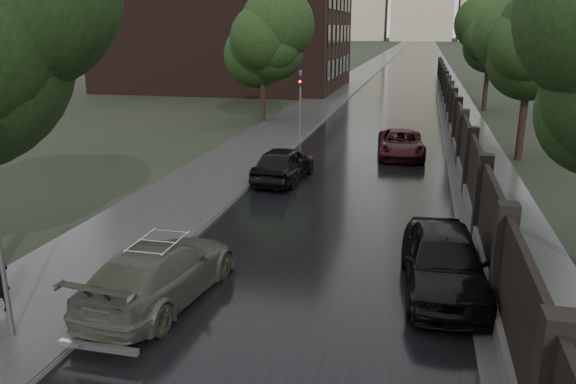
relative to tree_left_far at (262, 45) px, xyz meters
The scene contains 12 objects.
road 160.29m from the tree_left_far, 87.14° to the left, with size 8.00×420.00×0.02m, color black.
sidewalk_left 160.10m from the tree_left_far, 89.28° to the left, with size 4.00×420.00×0.16m, color #2D2D2D.
verge_right 160.65m from the tree_left_far, 85.18° to the left, with size 3.00×420.00×0.08m, color #2D2D2D.
fence_right 13.44m from the tree_left_far, ahead, with size 0.45×75.72×2.70m.
tree_left_far is the anchor object (origin of this frame).
tree_right_b 17.45m from the tree_left_far, 27.30° to the right, with size 4.08×4.08×7.01m.
tree_right_c 18.45m from the tree_left_far, 32.83° to the left, with size 4.08×4.08×7.01m.
traffic_light 6.84m from the tree_left_far, 53.53° to the right, with size 0.16×0.32×4.00m.
volga_sedan 26.86m from the tree_left_far, 79.57° to the right, with size 2.06×5.06×1.47m, color #414738.
hatchback_left 16.16m from the tree_left_far, 71.03° to the right, with size 1.80×4.46×1.52m, color black.
car_right_near 26.93m from the tree_left_far, 64.59° to the right, with size 1.93×4.81×1.64m, color black.
car_right_far 13.83m from the tree_left_far, 41.80° to the right, with size 2.24×4.86×1.35m, color black.
Camera 1 is at (2.61, -7.31, 6.33)m, focal length 35.00 mm.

